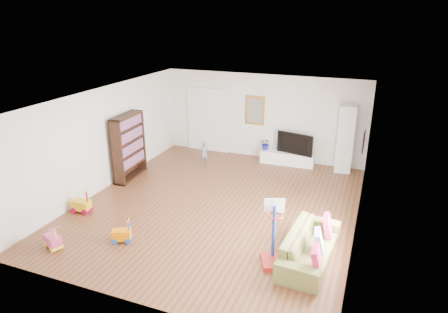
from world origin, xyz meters
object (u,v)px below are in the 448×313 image
at_px(media_console, 287,158).
at_px(bookshelf, 129,147).
at_px(sofa, 310,246).
at_px(basketball_hoop, 275,234).

xyz_separation_m(media_console, bookshelf, (-3.94, -2.70, 0.73)).
height_order(media_console, sofa, sofa).
xyz_separation_m(bookshelf, basketball_hoop, (4.90, -2.57, -0.28)).
relative_size(bookshelf, basketball_hoop, 1.43).
height_order(bookshelf, basketball_hoop, bookshelf).
distance_m(media_console, bookshelf, 4.83).
relative_size(sofa, basketball_hoop, 1.58).
height_order(sofa, basketball_hoop, basketball_hoop).
bearing_deg(basketball_hoop, bookshelf, 129.93).
bearing_deg(basketball_hoop, media_console, 77.94).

